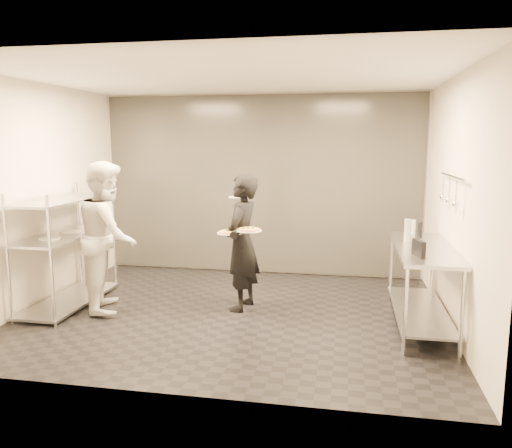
% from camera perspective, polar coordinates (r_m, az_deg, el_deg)
% --- Properties ---
extents(room_shell, '(5.00, 4.00, 2.80)m').
position_cam_1_polar(room_shell, '(6.99, -0.63, 3.93)').
color(room_shell, black).
rests_on(room_shell, ground).
extents(pass_rack, '(0.60, 1.60, 1.50)m').
position_cam_1_polar(pass_rack, '(6.76, -20.84, -2.29)').
color(pass_rack, silver).
rests_on(pass_rack, ground).
extents(prep_counter, '(0.60, 1.80, 0.92)m').
position_cam_1_polar(prep_counter, '(5.90, 18.41, -5.25)').
color(prep_counter, silver).
rests_on(prep_counter, ground).
extents(utensil_rail, '(0.07, 1.20, 0.31)m').
position_cam_1_polar(utensil_rail, '(5.78, 21.32, 3.59)').
color(utensil_rail, silver).
rests_on(utensil_rail, room_shell).
extents(waiter, '(0.50, 0.67, 1.68)m').
position_cam_1_polar(waiter, '(6.13, -1.63, -2.16)').
color(waiter, black).
rests_on(waiter, ground).
extents(chef, '(0.97, 1.08, 1.84)m').
position_cam_1_polar(chef, '(6.41, -16.53, -1.33)').
color(chef, silver).
rests_on(chef, ground).
extents(pizza_plate_near, '(0.30, 0.30, 0.05)m').
position_cam_1_polar(pizza_plate_near, '(5.92, -3.02, -0.94)').
color(pizza_plate_near, silver).
rests_on(pizza_plate_near, waiter).
extents(pizza_plate_far, '(0.29, 0.29, 0.05)m').
position_cam_1_polar(pizza_plate_far, '(5.82, -0.79, -0.66)').
color(pizza_plate_far, silver).
rests_on(pizza_plate_far, waiter).
extents(salad_plate, '(0.25, 0.25, 0.07)m').
position_cam_1_polar(salad_plate, '(6.37, -2.03, 3.28)').
color(salad_plate, silver).
rests_on(salad_plate, waiter).
extents(pos_monitor, '(0.11, 0.24, 0.17)m').
position_cam_1_polar(pos_monitor, '(5.30, 18.10, -2.66)').
color(pos_monitor, black).
rests_on(pos_monitor, prep_counter).
extents(bottle_green, '(0.07, 0.07, 0.26)m').
position_cam_1_polar(bottle_green, '(6.02, 16.92, -0.72)').
color(bottle_green, gray).
rests_on(bottle_green, prep_counter).
extents(bottle_clear, '(0.05, 0.05, 0.18)m').
position_cam_1_polar(bottle_clear, '(6.59, 17.55, -0.29)').
color(bottle_clear, gray).
rests_on(bottle_clear, prep_counter).
extents(bottle_dark, '(0.06, 0.06, 0.19)m').
position_cam_1_polar(bottle_dark, '(6.34, 18.23, -0.64)').
color(bottle_dark, black).
rests_on(bottle_dark, prep_counter).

